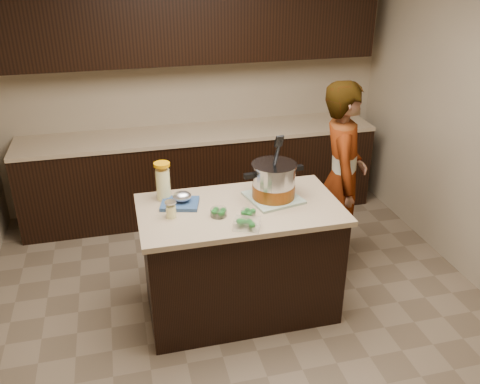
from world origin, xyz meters
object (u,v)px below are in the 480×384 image
object	(u,v)px
lemonade_pitcher	(163,183)
stock_pot	(274,183)
person	(342,179)
island	(240,259)

from	to	relation	value
lemonade_pitcher	stock_pot	bearing A→B (deg)	-14.18
stock_pot	person	size ratio (longest dim) A/B	0.28
island	lemonade_pitcher	world-z (taller)	lemonade_pitcher
stock_pot	person	world-z (taller)	person
stock_pot	lemonade_pitcher	world-z (taller)	stock_pot
person	stock_pot	bearing A→B (deg)	136.56
lemonade_pitcher	person	world-z (taller)	person
island	lemonade_pitcher	bearing A→B (deg)	152.77
island	lemonade_pitcher	size ratio (longest dim) A/B	5.13
stock_pot	lemonade_pitcher	xyz separation A→B (m)	(-0.79, 0.20, 0.00)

